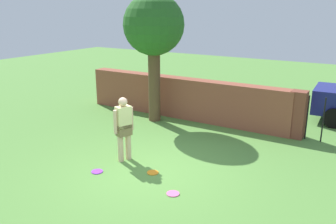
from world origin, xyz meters
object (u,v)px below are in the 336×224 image
Objects in this scene: person at (124,126)px; frisbee_pink at (173,194)px; frisbee_purple at (97,171)px; frisbee_orange at (153,173)px; tree at (154,28)px.

frisbee_pink is (1.90, -0.83, -0.89)m from person.
person is at bearing 81.53° from frisbee_purple.
frisbee_purple is (-0.13, -0.88, -0.89)m from person.
frisbee_pink is at bearing -33.22° from frisbee_orange.
frisbee_orange is 1.07m from frisbee_pink.
person is 6.00× the size of frisbee_orange.
person is at bearing 156.48° from frisbee_pink.
tree is 5.16m from frisbee_purple.
frisbee_orange is at bearing 146.78° from frisbee_pink.
frisbee_purple is at bearing 12.66° from person.
person reaches higher than frisbee_pink.
tree is at bearing -138.04° from person.
frisbee_orange is (1.01, -0.24, -0.89)m from person.
tree is at bearing 127.97° from frisbee_pink.
tree is 5.07m from frisbee_orange.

